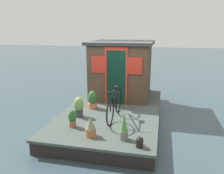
{
  "coord_description": "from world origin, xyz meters",
  "views": [
    {
      "loc": [
        -6.3,
        -1.39,
        2.69
      ],
      "look_at": [
        -0.2,
        0.0,
        1.08
      ],
      "focal_mm": 35.95,
      "sensor_mm": 36.0,
      "label": 1
    }
  ],
  "objects_px": {
    "houseboat_cabin": "(122,69)",
    "potted_plant_lavender": "(92,100)",
    "potted_plant_geranium": "(91,127)",
    "potted_plant_basil": "(79,106)",
    "bicycle": "(115,104)",
    "potted_plant_ivy": "(124,127)",
    "mooring_bollard": "(140,142)",
    "potted_plant_succulent": "(72,118)"
  },
  "relations": [
    {
      "from": "houseboat_cabin",
      "to": "potted_plant_lavender",
      "type": "xyz_separation_m",
      "value": [
        -1.51,
        0.62,
        -0.72
      ]
    },
    {
      "from": "potted_plant_geranium",
      "to": "potted_plant_basil",
      "type": "bearing_deg",
      "value": 32.81
    },
    {
      "from": "bicycle",
      "to": "potted_plant_ivy",
      "type": "relative_size",
      "value": 2.72
    },
    {
      "from": "potted_plant_basil",
      "to": "mooring_bollard",
      "type": "xyz_separation_m",
      "value": [
        -1.29,
        -1.79,
        -0.17
      ]
    },
    {
      "from": "potted_plant_ivy",
      "to": "potted_plant_geranium",
      "type": "height_order",
      "value": "potted_plant_ivy"
    },
    {
      "from": "potted_plant_geranium",
      "to": "mooring_bollard",
      "type": "bearing_deg",
      "value": -102.13
    },
    {
      "from": "bicycle",
      "to": "mooring_bollard",
      "type": "relative_size",
      "value": 7.41
    },
    {
      "from": "potted_plant_ivy",
      "to": "mooring_bollard",
      "type": "distance_m",
      "value": 0.48
    },
    {
      "from": "potted_plant_basil",
      "to": "potted_plant_geranium",
      "type": "xyz_separation_m",
      "value": [
        -1.05,
        -0.68,
        -0.07
      ]
    },
    {
      "from": "potted_plant_succulent",
      "to": "potted_plant_ivy",
      "type": "bearing_deg",
      "value": -105.28
    },
    {
      "from": "houseboat_cabin",
      "to": "potted_plant_geranium",
      "type": "relative_size",
      "value": 4.66
    },
    {
      "from": "potted_plant_succulent",
      "to": "potted_plant_geranium",
      "type": "distance_m",
      "value": 0.7
    },
    {
      "from": "houseboat_cabin",
      "to": "mooring_bollard",
      "type": "xyz_separation_m",
      "value": [
        -3.54,
        -1.02,
        -0.86
      ]
    },
    {
      "from": "houseboat_cabin",
      "to": "potted_plant_succulent",
      "type": "distance_m",
      "value": 3.09
    },
    {
      "from": "potted_plant_ivy",
      "to": "potted_plant_geranium",
      "type": "xyz_separation_m",
      "value": [
        -0.02,
        0.74,
        -0.07
      ]
    },
    {
      "from": "potted_plant_basil",
      "to": "potted_plant_succulent",
      "type": "bearing_deg",
      "value": -172.54
    },
    {
      "from": "potted_plant_ivy",
      "to": "mooring_bollard",
      "type": "relative_size",
      "value": 2.72
    },
    {
      "from": "potted_plant_succulent",
      "to": "potted_plant_lavender",
      "type": "bearing_deg",
      "value": -2.51
    },
    {
      "from": "bicycle",
      "to": "potted_plant_lavender",
      "type": "distance_m",
      "value": 1.05
    },
    {
      "from": "bicycle",
      "to": "potted_plant_basil",
      "type": "relative_size",
      "value": 3.04
    },
    {
      "from": "potted_plant_geranium",
      "to": "potted_plant_succulent",
      "type": "bearing_deg",
      "value": 57.02
    },
    {
      "from": "potted_plant_succulent",
      "to": "potted_plant_geranium",
      "type": "height_order",
      "value": "potted_plant_geranium"
    },
    {
      "from": "mooring_bollard",
      "to": "potted_plant_basil",
      "type": "bearing_deg",
      "value": 54.23
    },
    {
      "from": "potted_plant_ivy",
      "to": "potted_plant_succulent",
      "type": "height_order",
      "value": "potted_plant_ivy"
    },
    {
      "from": "houseboat_cabin",
      "to": "potted_plant_succulent",
      "type": "bearing_deg",
      "value": 166.91
    },
    {
      "from": "bicycle",
      "to": "potted_plant_ivy",
      "type": "distance_m",
      "value": 1.22
    },
    {
      "from": "potted_plant_succulent",
      "to": "potted_plant_geranium",
      "type": "relative_size",
      "value": 0.93
    },
    {
      "from": "bicycle",
      "to": "potted_plant_geranium",
      "type": "relative_size",
      "value": 3.61
    },
    {
      "from": "potted_plant_lavender",
      "to": "potted_plant_ivy",
      "type": "xyz_separation_m",
      "value": [
        -1.77,
        -1.27,
        0.04
      ]
    },
    {
      "from": "potted_plant_basil",
      "to": "potted_plant_succulent",
      "type": "xyz_separation_m",
      "value": [
        -0.67,
        -0.09,
        -0.07
      ]
    },
    {
      "from": "bicycle",
      "to": "potted_plant_basil",
      "type": "xyz_separation_m",
      "value": [
        -0.1,
        0.97,
        -0.11
      ]
    },
    {
      "from": "houseboat_cabin",
      "to": "potted_plant_succulent",
      "type": "xyz_separation_m",
      "value": [
        -2.92,
        0.68,
        -0.75
      ]
    },
    {
      "from": "bicycle",
      "to": "potted_plant_ivy",
      "type": "xyz_separation_m",
      "value": [
        -1.13,
        -0.45,
        -0.1
      ]
    },
    {
      "from": "potted_plant_basil",
      "to": "houseboat_cabin",
      "type": "bearing_deg",
      "value": -18.8
    },
    {
      "from": "potted_plant_basil",
      "to": "mooring_bollard",
      "type": "relative_size",
      "value": 2.44
    },
    {
      "from": "potted_plant_succulent",
      "to": "mooring_bollard",
      "type": "distance_m",
      "value": 1.81
    },
    {
      "from": "potted_plant_succulent",
      "to": "mooring_bollard",
      "type": "relative_size",
      "value": 1.91
    },
    {
      "from": "potted_plant_ivy",
      "to": "potted_plant_geranium",
      "type": "distance_m",
      "value": 0.75
    },
    {
      "from": "potted_plant_basil",
      "to": "potted_plant_ivy",
      "type": "relative_size",
      "value": 0.9
    },
    {
      "from": "potted_plant_succulent",
      "to": "bicycle",
      "type": "bearing_deg",
      "value": -49.24
    },
    {
      "from": "potted_plant_succulent",
      "to": "mooring_bollard",
      "type": "xyz_separation_m",
      "value": [
        -0.62,
        -1.7,
        -0.11
      ]
    },
    {
      "from": "bicycle",
      "to": "mooring_bollard",
      "type": "distance_m",
      "value": 1.63
    }
  ]
}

